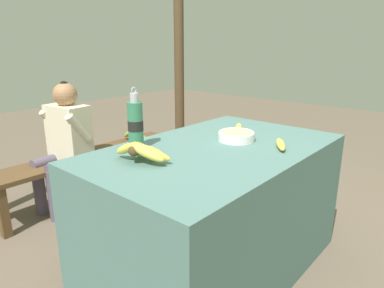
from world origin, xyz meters
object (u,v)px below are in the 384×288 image
at_px(banana_bunch_ripe, 141,150).
at_px(seated_vendor, 64,138).
at_px(loose_banana_front, 281,144).
at_px(banana_bunch_green, 134,135).
at_px(support_post_far, 179,41).
at_px(wooden_bench, 89,160).
at_px(loose_banana_side, 239,127).
at_px(serving_bowl, 236,135).
at_px(water_bottle, 136,124).

bearing_deg(banana_bunch_ripe, seated_vendor, 77.11).
height_order(loose_banana_front, banana_bunch_green, loose_banana_front).
xyz_separation_m(banana_bunch_green, support_post_far, (0.81, 0.16, 0.86)).
bearing_deg(banana_bunch_ripe, support_post_far, 38.47).
xyz_separation_m(banana_bunch_ripe, wooden_bench, (0.51, 1.29, -0.48)).
xyz_separation_m(loose_banana_side, banana_bunch_green, (0.19, 1.30, -0.31)).
distance_m(banana_bunch_ripe, support_post_far, 2.39).
xyz_separation_m(wooden_bench, support_post_far, (1.32, 0.16, 0.99)).
height_order(loose_banana_side, seated_vendor, seated_vendor).
distance_m(serving_bowl, water_bottle, 0.59).
distance_m(serving_bowl, support_post_far, 2.07).
distance_m(serving_bowl, seated_vendor, 1.44).
bearing_deg(wooden_bench, loose_banana_front, -85.25).
xyz_separation_m(banana_bunch_ripe, seated_vendor, (0.29, 1.26, -0.23)).
height_order(banana_bunch_ripe, wooden_bench, banana_bunch_ripe).
distance_m(seated_vendor, support_post_far, 1.72).
relative_size(water_bottle, loose_banana_side, 1.94).
xyz_separation_m(serving_bowl, loose_banana_side, (0.21, 0.12, -0.01)).
bearing_deg(banana_bunch_green, water_bottle, -128.81).
relative_size(loose_banana_front, seated_vendor, 0.19).
xyz_separation_m(serving_bowl, banana_bunch_green, (0.40, 1.42, -0.32)).
distance_m(banana_bunch_ripe, loose_banana_side, 0.82).
distance_m(serving_bowl, banana_bunch_green, 1.51).
bearing_deg(wooden_bench, support_post_far, 6.85).
bearing_deg(seated_vendor, banana_bunch_ripe, 70.21).
xyz_separation_m(wooden_bench, seated_vendor, (-0.22, -0.04, 0.25)).
bearing_deg(serving_bowl, wooden_bench, 94.37).
distance_m(water_bottle, loose_banana_side, 0.73).
xyz_separation_m(serving_bowl, loose_banana_front, (0.03, -0.27, -0.01)).
bearing_deg(support_post_far, water_bottle, -143.41).
height_order(loose_banana_front, loose_banana_side, same).
relative_size(serving_bowl, support_post_far, 0.08).
relative_size(banana_bunch_ripe, water_bottle, 0.94).
relative_size(banana_bunch_ripe, support_post_far, 0.12).
height_order(serving_bowl, wooden_bench, serving_bowl).
bearing_deg(water_bottle, seated_vendor, 81.81).
bearing_deg(banana_bunch_green, support_post_far, 11.15).
height_order(banana_bunch_ripe, loose_banana_side, banana_bunch_ripe).
bearing_deg(banana_bunch_ripe, loose_banana_front, -31.46).
bearing_deg(support_post_far, banana_bunch_ripe, -141.53).
relative_size(serving_bowl, loose_banana_side, 1.24).
relative_size(serving_bowl, seated_vendor, 0.21).
bearing_deg(banana_bunch_green, banana_bunch_ripe, -128.20).
xyz_separation_m(water_bottle, loose_banana_front, (0.51, -0.59, -0.11)).
height_order(banana_bunch_green, support_post_far, support_post_far).
distance_m(banana_bunch_ripe, loose_banana_front, 0.76).
bearing_deg(loose_banana_front, seated_vendor, 102.27).
bearing_deg(water_bottle, banana_bunch_green, 51.19).
xyz_separation_m(loose_banana_side, seated_vendor, (-0.54, 1.27, -0.19)).
distance_m(banana_bunch_ripe, seated_vendor, 1.31).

